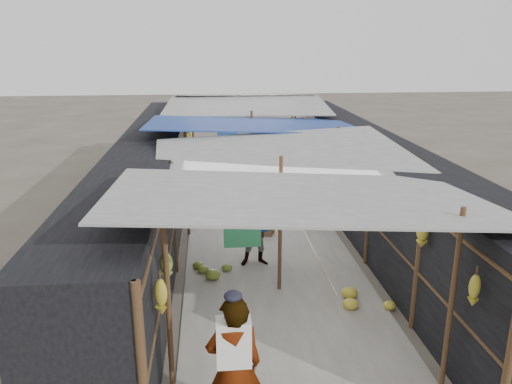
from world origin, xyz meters
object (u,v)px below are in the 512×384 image
object	(u,v)px
vendor_elderly	(234,366)
vendor_seated	(273,170)
crate_near	(264,229)
black_basin	(308,222)
shopper_blue	(258,231)

from	to	relation	value
vendor_elderly	vendor_seated	distance (m)	11.00
vendor_seated	crate_near	bearing A→B (deg)	-23.75
crate_near	black_basin	world-z (taller)	crate_near
crate_near	shopper_blue	bearing A→B (deg)	-79.71
vendor_elderly	shopper_blue	size ratio (longest dim) A/B	1.19
black_basin	vendor_seated	bearing A→B (deg)	95.90
black_basin	shopper_blue	distance (m)	2.80
crate_near	black_basin	bearing A→B (deg)	45.43
vendor_elderly	shopper_blue	world-z (taller)	vendor_elderly
vendor_seated	black_basin	bearing A→B (deg)	-7.88
vendor_elderly	shopper_blue	distance (m)	4.69
vendor_seated	vendor_elderly	bearing A→B (deg)	-23.49
vendor_elderly	vendor_seated	world-z (taller)	vendor_elderly
crate_near	vendor_elderly	bearing A→B (deg)	-78.68
black_basin	shopper_blue	world-z (taller)	shopper_blue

